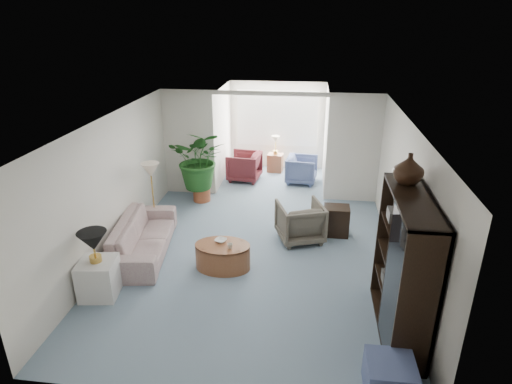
# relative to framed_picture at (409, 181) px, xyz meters

# --- Properties ---
(floor) EXTENTS (6.00, 6.00, 0.00)m
(floor) POSITION_rel_framed_picture_xyz_m (-2.46, 0.10, -1.70)
(floor) COLOR #7C92A4
(floor) RESTS_ON ground
(sunroom_floor) EXTENTS (2.60, 2.60, 0.00)m
(sunroom_floor) POSITION_rel_framed_picture_xyz_m (-2.46, 4.20, -1.70)
(sunroom_floor) COLOR #7C92A4
(sunroom_floor) RESTS_ON ground
(back_pier_left) EXTENTS (1.20, 0.12, 2.50)m
(back_pier_left) POSITION_rel_framed_picture_xyz_m (-4.36, 3.10, -0.45)
(back_pier_left) COLOR silver
(back_pier_left) RESTS_ON ground
(back_pier_right) EXTENTS (1.20, 0.12, 2.50)m
(back_pier_right) POSITION_rel_framed_picture_xyz_m (-0.56, 3.10, -0.45)
(back_pier_right) COLOR silver
(back_pier_right) RESTS_ON ground
(back_header) EXTENTS (2.60, 0.12, 0.10)m
(back_header) POSITION_rel_framed_picture_xyz_m (-2.46, 3.10, 0.75)
(back_header) COLOR silver
(back_header) RESTS_ON back_pier_left
(window_pane) EXTENTS (2.20, 0.02, 1.50)m
(window_pane) POSITION_rel_framed_picture_xyz_m (-2.46, 5.28, -0.30)
(window_pane) COLOR white
(window_blinds) EXTENTS (2.20, 0.02, 1.50)m
(window_blinds) POSITION_rel_framed_picture_xyz_m (-2.46, 5.25, -0.30)
(window_blinds) COLOR white
(framed_picture) EXTENTS (0.04, 0.50, 0.40)m
(framed_picture) POSITION_rel_framed_picture_xyz_m (0.00, 0.00, 0.00)
(framed_picture) COLOR #BDB097
(sofa) EXTENTS (1.15, 2.30, 0.64)m
(sofa) POSITION_rel_framed_picture_xyz_m (-4.47, 0.20, -1.38)
(sofa) COLOR #B7AA9B
(sofa) RESTS_ON ground
(end_table) EXTENTS (0.62, 0.62, 0.60)m
(end_table) POSITION_rel_framed_picture_xyz_m (-4.67, -1.15, -1.40)
(end_table) COLOR silver
(end_table) RESTS_ON ground
(table_lamp) EXTENTS (0.44, 0.44, 0.30)m
(table_lamp) POSITION_rel_framed_picture_xyz_m (-4.67, -1.15, -0.75)
(table_lamp) COLOR black
(table_lamp) RESTS_ON end_table
(floor_lamp) EXTENTS (0.36, 0.36, 0.28)m
(floor_lamp) POSITION_rel_framed_picture_xyz_m (-4.60, 1.19, -0.45)
(floor_lamp) COLOR #F6E1C3
(floor_lamp) RESTS_ON ground
(coffee_table) EXTENTS (1.18, 1.18, 0.45)m
(coffee_table) POSITION_rel_framed_picture_xyz_m (-2.93, -0.14, -1.47)
(coffee_table) COLOR brown
(coffee_table) RESTS_ON ground
(coffee_bowl) EXTENTS (0.24, 0.24, 0.05)m
(coffee_bowl) POSITION_rel_framed_picture_xyz_m (-2.98, -0.04, -1.23)
(coffee_bowl) COLOR white
(coffee_bowl) RESTS_ON coffee_table
(coffee_cup) EXTENTS (0.11, 0.11, 0.09)m
(coffee_cup) POSITION_rel_framed_picture_xyz_m (-2.78, -0.24, -1.21)
(coffee_cup) COLOR beige
(coffee_cup) RESTS_ON coffee_table
(wingback_chair) EXTENTS (1.05, 1.06, 0.76)m
(wingback_chair) POSITION_rel_framed_picture_xyz_m (-1.65, 1.06, -1.32)
(wingback_chair) COLOR #5A5447
(wingback_chair) RESTS_ON ground
(side_table_dark) EXTENTS (0.50, 0.40, 0.59)m
(side_table_dark) POSITION_rel_framed_picture_xyz_m (-0.95, 1.36, -1.40)
(side_table_dark) COLOR black
(side_table_dark) RESTS_ON ground
(entertainment_cabinet) EXTENTS (0.48, 1.79, 1.99)m
(entertainment_cabinet) POSITION_rel_framed_picture_xyz_m (-0.23, -1.37, -0.70)
(entertainment_cabinet) COLOR black
(entertainment_cabinet) RESTS_ON ground
(cabinet_urn) EXTENTS (0.40, 0.40, 0.42)m
(cabinet_urn) POSITION_rel_framed_picture_xyz_m (-0.23, -0.87, 0.50)
(cabinet_urn) COLOR black
(cabinet_urn) RESTS_ON entertainment_cabinet
(ottoman) EXTENTS (0.55, 0.55, 0.44)m
(ottoman) POSITION_rel_framed_picture_xyz_m (-0.50, -2.52, -1.48)
(ottoman) COLOR slate
(ottoman) RESTS_ON ground
(plant_pot) EXTENTS (0.40, 0.40, 0.32)m
(plant_pot) POSITION_rel_framed_picture_xyz_m (-3.99, 2.66, -1.54)
(plant_pot) COLOR brown
(plant_pot) RESTS_ON ground
(house_plant) EXTENTS (1.27, 1.10, 1.41)m
(house_plant) POSITION_rel_framed_picture_xyz_m (-3.99, 2.66, -0.67)
(house_plant) COLOR #1D4E1B
(house_plant) RESTS_ON plant_pot
(sunroom_chair_blue) EXTENTS (0.84, 0.82, 0.69)m
(sunroom_chair_blue) POSITION_rel_framed_picture_xyz_m (-1.71, 4.14, -1.35)
(sunroom_chair_blue) COLOR slate
(sunroom_chair_blue) RESTS_ON ground
(sunroom_chair_maroon) EXTENTS (0.90, 0.88, 0.74)m
(sunroom_chair_maroon) POSITION_rel_framed_picture_xyz_m (-3.21, 4.14, -1.33)
(sunroom_chair_maroon) COLOR maroon
(sunroom_chair_maroon) RESTS_ON ground
(sunroom_table) EXTENTS (0.44, 0.36, 0.50)m
(sunroom_table) POSITION_rel_framed_picture_xyz_m (-2.46, 4.89, -1.45)
(sunroom_table) COLOR brown
(sunroom_table) RESTS_ON ground
(shelf_clutter) EXTENTS (0.30, 1.12, 1.06)m
(shelf_clutter) POSITION_rel_framed_picture_xyz_m (-0.28, -1.27, -0.46)
(shelf_clutter) COLOR #383733
(shelf_clutter) RESTS_ON entertainment_cabinet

